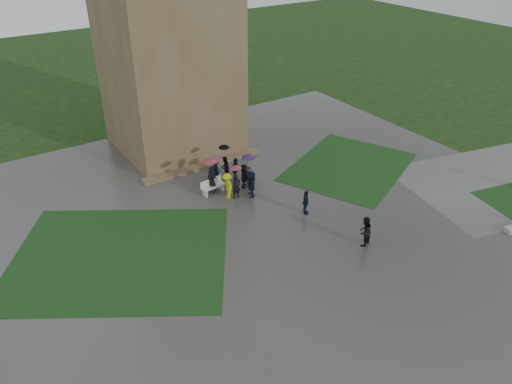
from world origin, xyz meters
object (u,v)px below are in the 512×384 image
pedestrian_near (365,231)px  tower (166,23)px  pedestrian_mid (306,202)px  bench (213,186)px

pedestrian_near → tower: bearing=-99.6°
pedestrian_mid → pedestrian_near: pedestrian_near is taller
tower → pedestrian_near: size_ratio=10.48×
bench → pedestrian_mid: pedestrian_mid is taller
pedestrian_near → pedestrian_mid: bearing=-99.7°
bench → pedestrian_near: 10.23m
bench → pedestrian_near: (4.07, -9.38, 0.38)m
pedestrian_mid → pedestrian_near: 4.24m
bench → tower: bearing=73.2°
pedestrian_mid → bench: bearing=62.2°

